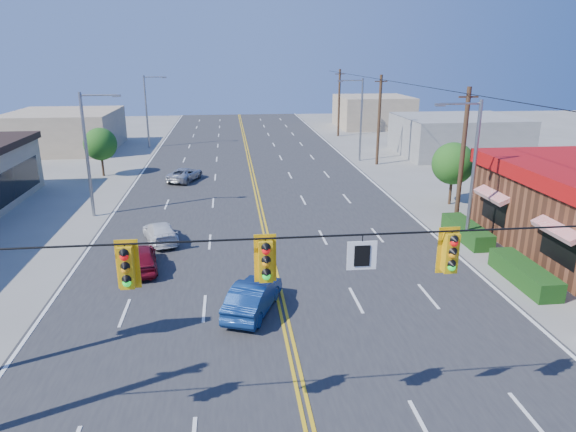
{
  "coord_description": "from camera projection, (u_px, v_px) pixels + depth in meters",
  "views": [
    {
      "loc": [
        -2.0,
        -11.57,
        10.24
      ],
      "look_at": [
        0.93,
        13.62,
        2.2
      ],
      "focal_mm": 32.0,
      "sensor_mm": 36.0,
      "label": 1
    }
  ],
  "objects": [
    {
      "name": "streetlight_ne",
      "position": [
        359.0,
        115.0,
        50.07
      ],
      "size": [
        2.55,
        0.25,
        8.0
      ],
      "color": "gray",
      "rests_on": "ground"
    },
    {
      "name": "car_magenta",
      "position": [
        141.0,
        259.0,
        25.15
      ],
      "size": [
        2.1,
        3.89,
        1.26
      ],
      "primitive_type": "imported",
      "rotation": [
        0.0,
        0.0,
        3.32
      ],
      "color": "maroon",
      "rests_on": "ground"
    },
    {
      "name": "tree_kfc_rear",
      "position": [
        453.0,
        164.0,
        35.7
      ],
      "size": [
        2.94,
        2.94,
        4.41
      ],
      "color": "#47301E",
      "rests_on": "ground"
    },
    {
      "name": "bld_east_far",
      "position": [
        373.0,
        112.0,
        74.4
      ],
      "size": [
        10.0,
        10.0,
        4.4
      ],
      "primitive_type": "cube",
      "color": "tan",
      "rests_on": "ground"
    },
    {
      "name": "utility_pole_near",
      "position": [
        462.0,
        157.0,
        31.39
      ],
      "size": [
        0.28,
        0.28,
        8.4
      ],
      "primitive_type": "cylinder",
      "color": "#47301E",
      "rests_on": "ground"
    },
    {
      "name": "car_silver",
      "position": [
        185.0,
        175.0,
        42.89
      ],
      "size": [
        3.18,
        4.39,
        1.11
      ],
      "primitive_type": "imported",
      "rotation": [
        0.0,
        0.0,
        2.76
      ],
      "color": "#B1B2B6",
      "rests_on": "ground"
    },
    {
      "name": "signal_span",
      "position": [
        309.0,
        279.0,
        12.78
      ],
      "size": [
        24.32,
        0.34,
        9.0
      ],
      "color": "#47301E",
      "rests_on": "ground"
    },
    {
      "name": "tree_west",
      "position": [
        100.0,
        144.0,
        44.18
      ],
      "size": [
        2.8,
        2.8,
        4.2
      ],
      "color": "#47301E",
      "rests_on": "ground"
    },
    {
      "name": "bld_west_far",
      "position": [
        65.0,
        131.0,
        56.88
      ],
      "size": [
        11.0,
        12.0,
        4.2
      ],
      "primitive_type": "cube",
      "color": "tan",
      "rests_on": "ground"
    },
    {
      "name": "car_blue",
      "position": [
        253.0,
        298.0,
        21.05
      ],
      "size": [
        2.76,
        4.26,
        1.33
      ],
      "primitive_type": "imported",
      "rotation": [
        0.0,
        0.0,
        2.77
      ],
      "color": "navy",
      "rests_on": "ground"
    },
    {
      "name": "streetlight_se",
      "position": [
        471.0,
        166.0,
        27.35
      ],
      "size": [
        2.55,
        0.25,
        8.0
      ],
      "color": "gray",
      "rests_on": "ground"
    },
    {
      "name": "streetlight_nw",
      "position": [
        148.0,
        107.0,
        57.16
      ],
      "size": [
        2.55,
        0.25,
        8.0
      ],
      "color": "gray",
      "rests_on": "ground"
    },
    {
      "name": "car_white",
      "position": [
        160.0,
        233.0,
        28.99
      ],
      "size": [
        2.59,
        4.11,
        1.11
      ],
      "primitive_type": "imported",
      "rotation": [
        0.0,
        0.0,
        3.43
      ],
      "color": "silver",
      "rests_on": "ground"
    },
    {
      "name": "road",
      "position": [
        262.0,
        219.0,
        33.2
      ],
      "size": [
        20.0,
        120.0,
        0.06
      ],
      "primitive_type": "cube",
      "color": "#2D2D30",
      "rests_on": "ground"
    },
    {
      "name": "streetlight_sw",
      "position": [
        89.0,
        148.0,
        32.54
      ],
      "size": [
        2.55,
        0.25,
        8.0
      ],
      "color": "gray",
      "rests_on": "ground"
    },
    {
      "name": "utility_pole_mid",
      "position": [
        379.0,
        121.0,
        48.43
      ],
      "size": [
        0.28,
        0.28,
        8.4
      ],
      "primitive_type": "cylinder",
      "color": "#47301E",
      "rests_on": "ground"
    },
    {
      "name": "bld_east_mid",
      "position": [
        458.0,
        136.0,
        53.96
      ],
      "size": [
        12.0,
        10.0,
        4.0
      ],
      "primitive_type": "cube",
      "color": "gray",
      "rests_on": "ground"
    },
    {
      "name": "utility_pole_far",
      "position": [
        339.0,
        103.0,
        65.47
      ],
      "size": [
        0.28,
        0.28,
        8.4
      ],
      "primitive_type": "cylinder",
      "color": "#47301E",
      "rests_on": "ground"
    }
  ]
}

